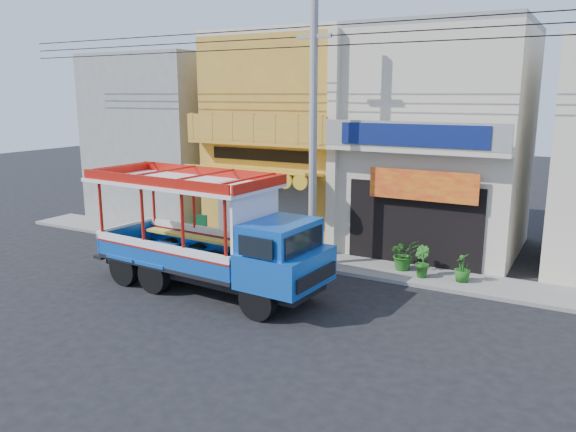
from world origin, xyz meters
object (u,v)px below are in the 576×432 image
object	(u,v)px
utility_pole	(317,119)
potted_plant_a	(404,254)
green_sign	(199,229)
potted_plant_c	(463,267)
potted_plant_b	(421,262)
songthaew_truck	(221,238)

from	to	relation	value
utility_pole	potted_plant_a	size ratio (longest dim) A/B	26.37
green_sign	potted_plant_c	xyz separation A→B (m)	(10.29, -0.11, 0.03)
utility_pole	green_sign	distance (m)	7.16
potted_plant_a	potted_plant_b	xyz separation A→B (m)	(0.73, -0.47, -0.03)
utility_pole	green_sign	xyz separation A→B (m)	(-5.53, 0.72, -4.48)
green_sign	potted_plant_b	xyz separation A→B (m)	(9.04, -0.27, 0.07)
songthaew_truck	potted_plant_a	xyz separation A→B (m)	(4.08, 4.58, -1.07)
potted_plant_a	utility_pole	bearing A→B (deg)	161.40
utility_pole	potted_plant_b	bearing A→B (deg)	7.37
songthaew_truck	potted_plant_a	world-z (taller)	songthaew_truck
songthaew_truck	green_sign	bearing A→B (deg)	134.08
green_sign	potted_plant_a	size ratio (longest dim) A/B	0.96
potted_plant_b	green_sign	bearing A→B (deg)	43.03
potted_plant_a	songthaew_truck	bearing A→B (deg)	-168.76
green_sign	potted_plant_b	world-z (taller)	green_sign
utility_pole	potted_plant_c	xyz separation A→B (m)	(4.76, 0.62, -4.45)
songthaew_truck	potted_plant_c	size ratio (longest dim) A/B	8.45
potted_plant_a	potted_plant_c	world-z (taller)	potted_plant_a
songthaew_truck	green_sign	xyz separation A→B (m)	(-4.23, 4.37, -1.17)
utility_pole	green_sign	bearing A→B (deg)	172.54
green_sign	potted_plant_b	distance (m)	9.05
utility_pole	songthaew_truck	xyz separation A→B (m)	(-1.30, -3.65, -3.31)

